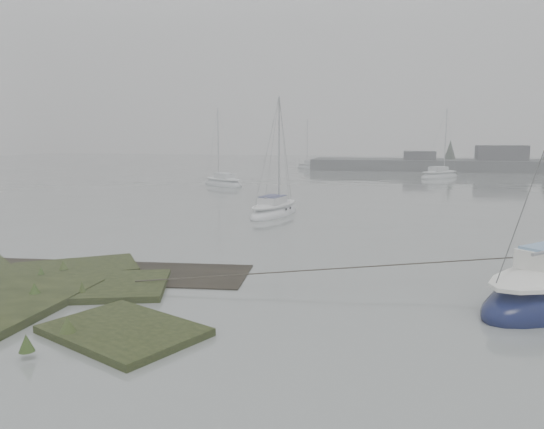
# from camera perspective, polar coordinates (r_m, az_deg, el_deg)

# --- Properties ---
(ground) EXTENTS (160.00, 160.00, 0.00)m
(ground) POSITION_cam_1_polar(r_m,az_deg,el_deg) (41.97, 3.78, 2.25)
(ground) COLOR slate
(ground) RESTS_ON ground
(sailboat_white) EXTENTS (2.81, 5.45, 7.35)m
(sailboat_white) POSITION_cam_1_polar(r_m,az_deg,el_deg) (30.67, 0.22, 0.37)
(sailboat_white) COLOR silver
(sailboat_white) RESTS_ON ground
(sailboat_far_a) EXTENTS (5.31, 4.60, 7.51)m
(sailboat_far_a) POSITION_cam_1_polar(r_m,az_deg,el_deg) (48.66, -5.28, 3.37)
(sailboat_far_a) COLOR silver
(sailboat_far_a) RESTS_ON ground
(sailboat_far_b) EXTENTS (5.17, 5.42, 7.96)m
(sailboat_far_b) POSITION_cam_1_polar(r_m,az_deg,el_deg) (60.02, 17.56, 4.00)
(sailboat_far_b) COLOR silver
(sailboat_far_b) RESTS_ON ground
(sailboat_far_c) EXTENTS (5.02, 4.65, 7.28)m
(sailboat_far_c) POSITION_cam_1_polar(r_m,az_deg,el_deg) (73.76, 4.13, 5.13)
(sailboat_far_c) COLOR #A3A9AD
(sailboat_far_c) RESTS_ON ground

